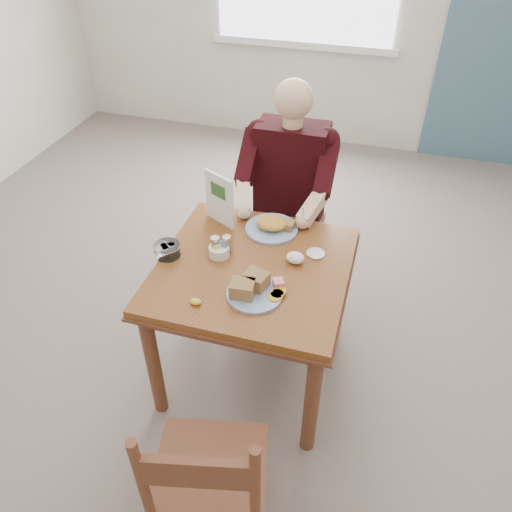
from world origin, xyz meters
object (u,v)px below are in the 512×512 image
(chair_far, at_px, (289,221))
(chair_near, at_px, (209,482))
(diner, at_px, (288,182))
(table, at_px, (253,283))
(near_plate, at_px, (253,288))
(far_plate, at_px, (273,226))

(chair_far, height_order, chair_near, same)
(chair_near, distance_m, diner, 1.67)
(table, xyz_separation_m, chair_near, (0.10, -0.92, -0.16))
(chair_near, bearing_deg, chair_far, 93.39)
(diner, height_order, near_plate, diner)
(near_plate, bearing_deg, chair_near, -86.38)
(diner, relative_size, far_plate, 4.69)
(near_plate, height_order, far_plate, near_plate)
(chair_near, relative_size, diner, 0.69)
(diner, bearing_deg, far_plate, -87.68)
(table, bearing_deg, diner, 90.00)
(chair_near, bearing_deg, table, 96.29)
(table, height_order, far_plate, far_plate)
(near_plate, xyz_separation_m, far_plate, (-0.04, 0.49, -0.00))
(diner, xyz_separation_m, near_plate, (0.06, -0.89, -0.03))
(diner, distance_m, far_plate, 0.40)
(far_plate, bearing_deg, table, -92.99)
(chair_far, bearing_deg, diner, -89.99)
(chair_far, bearing_deg, table, -90.00)
(chair_near, bearing_deg, diner, 93.57)
(near_plate, bearing_deg, diner, 93.53)
(chair_near, xyz_separation_m, near_plate, (-0.05, 0.74, 0.30))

